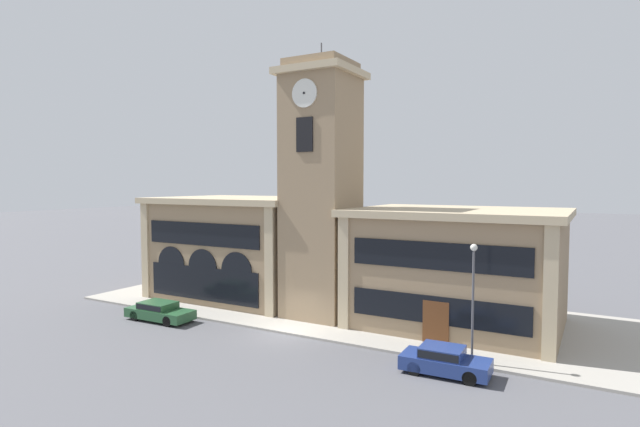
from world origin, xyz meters
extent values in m
plane|color=#56565B|center=(0.00, 0.00, 0.00)|extent=(300.00, 300.00, 0.00)
cube|color=#A39E93|center=(0.00, 6.98, 0.07)|extent=(38.29, 13.96, 0.15)
cube|color=#937A5B|center=(0.00, 4.63, 8.18)|extent=(4.31, 4.31, 16.35)
cube|color=tan|center=(0.00, 4.63, 16.58)|extent=(5.01, 5.01, 0.45)
cube|color=#937A5B|center=(0.00, 4.63, 17.10)|extent=(3.97, 3.97, 0.60)
cylinder|color=#4C4C51|center=(0.00, 4.63, 18.00)|extent=(0.10, 0.10, 1.20)
cylinder|color=silver|center=(0.00, 2.42, 14.94)|extent=(1.82, 0.10, 1.82)
cylinder|color=black|center=(0.00, 2.35, 14.94)|extent=(0.15, 0.04, 0.15)
cylinder|color=silver|center=(-2.21, 4.63, 14.94)|extent=(0.10, 1.82, 1.82)
cylinder|color=black|center=(-2.28, 4.63, 14.94)|extent=(0.04, 0.15, 0.15)
cube|color=black|center=(0.00, 2.43, 12.33)|extent=(1.21, 0.10, 2.20)
cube|color=#937A5B|center=(-8.80, 7.22, 3.82)|extent=(12.69, 9.49, 7.64)
cube|color=tan|center=(-8.80, 7.22, 7.86)|extent=(13.39, 10.19, 0.45)
cube|color=tan|center=(-14.80, 2.41, 3.82)|extent=(0.70, 0.16, 7.64)
cube|color=tan|center=(-2.81, 2.41, 3.82)|extent=(0.70, 0.16, 7.64)
cube|color=black|center=(-8.80, 2.43, 5.50)|extent=(10.40, 0.10, 1.68)
cube|color=black|center=(-8.80, 2.43, 1.83)|extent=(10.15, 0.10, 2.44)
cylinder|color=black|center=(-11.97, 2.42, 3.05)|extent=(2.69, 0.06, 2.69)
cylinder|color=black|center=(-8.80, 2.42, 3.05)|extent=(2.69, 0.06, 2.69)
cylinder|color=black|center=(-5.63, 2.42, 3.05)|extent=(2.69, 0.06, 2.69)
cube|color=#937A5B|center=(8.66, 7.22, 3.56)|extent=(12.41, 9.49, 7.13)
cube|color=tan|center=(8.66, 7.22, 7.35)|extent=(13.11, 10.19, 0.45)
cube|color=tan|center=(2.81, 2.41, 3.56)|extent=(0.70, 0.16, 7.13)
cube|color=tan|center=(14.52, 2.41, 3.56)|extent=(0.70, 0.16, 7.13)
cube|color=black|center=(8.66, 2.43, 5.13)|extent=(10.17, 0.10, 1.57)
cube|color=#5B3319|center=(8.66, 2.42, 1.28)|extent=(1.50, 0.12, 2.57)
cube|color=black|center=(8.66, 2.43, 2.05)|extent=(10.17, 0.10, 1.60)
cube|color=#285633|center=(-8.99, -1.52, 0.50)|extent=(4.83, 2.01, 0.61)
cube|color=#285633|center=(-9.18, -1.52, 1.03)|extent=(2.34, 1.75, 0.45)
cube|color=black|center=(-9.18, -1.52, 1.03)|extent=(2.25, 1.78, 0.34)
cylinder|color=black|center=(-7.53, -0.65, 0.35)|extent=(0.70, 0.24, 0.70)
cylinder|color=black|center=(-7.48, -2.29, 0.35)|extent=(0.70, 0.24, 0.70)
cylinder|color=black|center=(-10.49, -0.74, 0.35)|extent=(0.70, 0.24, 0.70)
cylinder|color=black|center=(-10.44, -2.38, 0.35)|extent=(0.70, 0.24, 0.70)
cube|color=navy|center=(10.30, -1.52, 0.52)|extent=(4.25, 1.95, 0.68)
cube|color=navy|center=(10.13, -1.52, 1.10)|extent=(2.06, 1.70, 0.49)
cube|color=black|center=(10.13, -1.52, 1.10)|extent=(1.98, 1.73, 0.37)
cylinder|color=black|center=(11.57, -0.68, 0.34)|extent=(0.68, 0.24, 0.67)
cylinder|color=black|center=(11.62, -2.27, 0.34)|extent=(0.68, 0.24, 0.67)
cylinder|color=black|center=(8.97, -0.76, 0.34)|extent=(0.68, 0.24, 0.67)
cylinder|color=black|center=(9.02, -2.35, 0.34)|extent=(0.68, 0.24, 0.67)
cylinder|color=#4C4C51|center=(11.14, 0.33, 2.99)|extent=(0.12, 0.12, 5.69)
sphere|color=silver|center=(11.14, 0.33, 6.02)|extent=(0.36, 0.36, 0.36)
camera|label=1|loc=(16.57, -25.00, 9.21)|focal=28.00mm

